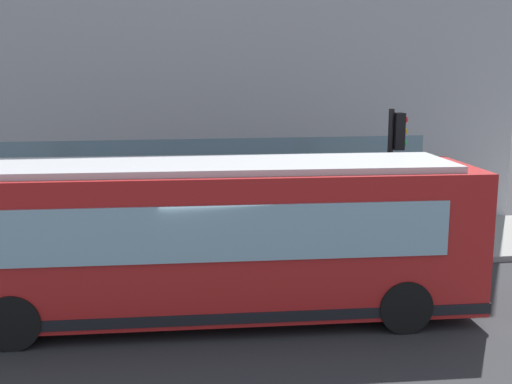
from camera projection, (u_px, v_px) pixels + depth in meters
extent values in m
plane|color=#2D2D30|center=(226.00, 317.00, 12.60)|extent=(120.00, 120.00, 0.00)
cube|color=gray|center=(208.00, 248.00, 17.19)|extent=(4.29, 40.00, 0.15)
cube|color=#A8A8AD|center=(191.00, 22.00, 22.37)|extent=(8.81, 19.64, 12.87)
cube|color=slate|center=(201.00, 179.00, 19.04)|extent=(0.12, 13.75, 2.40)
cube|color=red|center=(217.00, 237.00, 12.36)|extent=(2.94, 10.10, 2.70)
cube|color=silver|center=(216.00, 165.00, 12.10)|extent=(2.52, 9.08, 0.12)
cube|color=#8CB2C6|center=(214.00, 204.00, 13.53)|extent=(0.42, 8.19, 1.00)
cube|color=#8CB2C6|center=(220.00, 234.00, 11.05)|extent=(0.42, 8.19, 1.00)
cube|color=black|center=(217.00, 295.00, 12.58)|extent=(2.98, 10.14, 0.20)
cylinder|color=black|center=(42.00, 279.00, 13.32)|extent=(0.34, 1.01, 1.00)
cylinder|color=black|center=(13.00, 321.00, 11.07)|extent=(0.34, 1.01, 1.00)
cylinder|color=black|center=(370.00, 268.00, 14.05)|extent=(0.34, 1.01, 1.00)
cylinder|color=black|center=(404.00, 306.00, 11.80)|extent=(0.34, 1.01, 1.00)
cylinder|color=black|center=(389.00, 184.00, 15.82)|extent=(0.14, 0.14, 3.71)
cube|color=black|center=(398.00, 131.00, 15.61)|extent=(0.32, 0.24, 0.90)
sphere|color=red|center=(404.00, 120.00, 15.57)|extent=(0.20, 0.20, 0.20)
sphere|color=yellow|center=(403.00, 131.00, 15.63)|extent=(0.20, 0.20, 0.20)
sphere|color=green|center=(403.00, 143.00, 15.68)|extent=(0.20, 0.20, 0.20)
cylinder|color=red|center=(170.00, 226.00, 18.14)|extent=(0.24, 0.24, 0.55)
sphere|color=red|center=(170.00, 214.00, 18.08)|extent=(0.22, 0.22, 0.22)
cylinder|color=red|center=(176.00, 224.00, 18.16)|extent=(0.10, 0.12, 0.10)
cylinder|color=red|center=(170.00, 223.00, 18.30)|extent=(0.12, 0.10, 0.10)
cylinder|color=black|center=(331.00, 225.00, 17.73)|extent=(0.14, 0.14, 0.82)
cylinder|color=black|center=(337.00, 226.00, 17.67)|extent=(0.14, 0.14, 0.82)
cylinder|color=#99994C|center=(335.00, 199.00, 17.56)|extent=(0.32, 0.32, 0.65)
sphere|color=#9E704C|center=(335.00, 184.00, 17.48)|extent=(0.22, 0.22, 0.22)
cube|color=#263F99|center=(267.00, 222.00, 17.86)|extent=(0.44, 0.40, 0.90)
cube|color=#8CB2C6|center=(274.00, 216.00, 17.86)|extent=(0.35, 0.03, 0.30)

